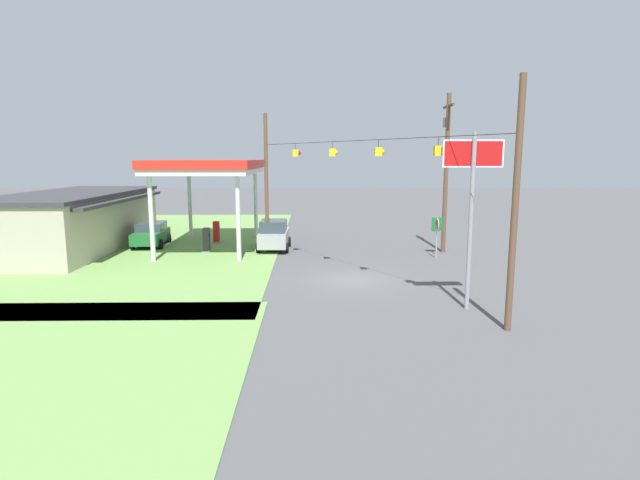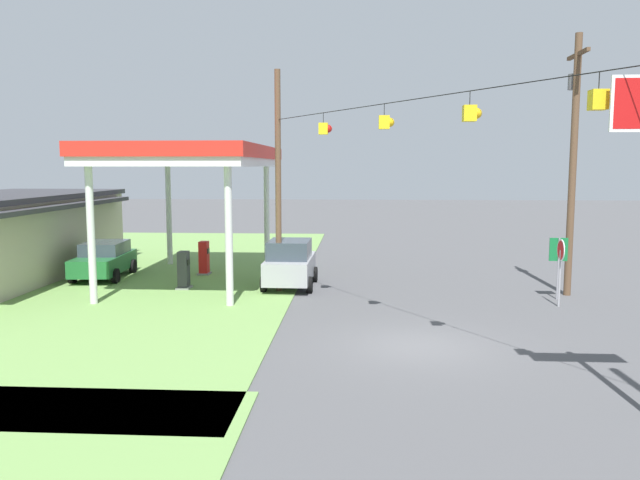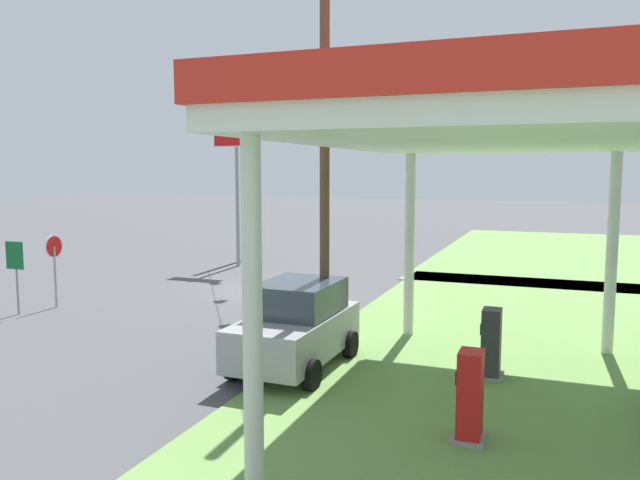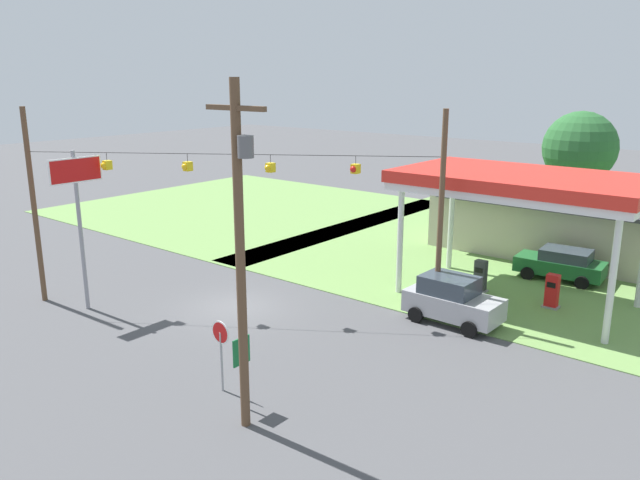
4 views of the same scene
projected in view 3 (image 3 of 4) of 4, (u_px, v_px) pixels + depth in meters
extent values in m
plane|color=#4C4C4F|center=(274.00, 290.00, 24.45)|extent=(160.00, 160.00, 0.00)
cube|color=silver|center=(489.00, 136.00, 11.77)|extent=(10.77, 6.35, 0.35)
cube|color=red|center=(490.00, 112.00, 11.72)|extent=(10.97, 6.55, 0.55)
cylinder|color=silver|center=(409.00, 246.00, 17.43)|extent=(0.28, 0.28, 5.14)
cylinder|color=silver|center=(253.00, 323.00, 8.55)|extent=(0.28, 0.28, 5.14)
cylinder|color=silver|center=(612.00, 255.00, 15.60)|extent=(0.28, 0.28, 5.14)
cube|color=gray|center=(490.00, 377.00, 13.97)|extent=(0.71, 0.56, 0.12)
cube|color=#333338|center=(491.00, 342.00, 13.88)|extent=(0.55, 0.40, 1.49)
cube|color=black|center=(482.00, 328.00, 13.93)|extent=(0.39, 0.03, 0.24)
cube|color=gray|center=(469.00, 439.00, 10.73)|extent=(0.71, 0.56, 0.12)
cube|color=red|center=(470.00, 394.00, 10.64)|extent=(0.55, 0.40, 1.49)
cube|color=black|center=(458.00, 375.00, 10.69)|extent=(0.39, 0.03, 0.24)
cube|color=#9E9EA3|center=(295.00, 335.00, 14.69)|extent=(4.08, 1.91, 0.94)
cube|color=#333D47|center=(299.00, 297.00, 14.82)|extent=(2.25, 1.74, 0.76)
cylinder|color=black|center=(312.00, 375.00, 13.23)|extent=(0.68, 0.23, 0.68)
cylinder|color=black|center=(234.00, 365.00, 13.93)|extent=(0.68, 0.23, 0.68)
cylinder|color=black|center=(350.00, 345.00, 15.55)|extent=(0.68, 0.23, 0.68)
cylinder|color=black|center=(282.00, 337.00, 16.25)|extent=(0.68, 0.23, 0.68)
cylinder|color=#99999E|center=(55.00, 277.00, 21.28)|extent=(0.08, 0.08, 2.10)
cylinder|color=white|center=(54.00, 247.00, 21.16)|extent=(0.80, 0.03, 0.80)
cylinder|color=red|center=(54.00, 247.00, 21.16)|extent=(0.70, 0.03, 0.70)
cylinder|color=gray|center=(237.00, 193.00, 30.28)|extent=(0.18, 0.18, 7.19)
cube|color=white|center=(235.00, 136.00, 29.88)|extent=(0.06, 2.43, 1.09)
cube|color=red|center=(235.00, 136.00, 29.88)|extent=(0.07, 2.31, 0.97)
cylinder|color=gray|center=(17.00, 278.00, 20.19)|extent=(0.07, 0.07, 2.40)
cube|color=#146B33|center=(14.00, 255.00, 20.06)|extent=(0.04, 0.70, 0.90)
cylinder|color=brown|center=(249.00, 174.00, 32.83)|extent=(0.24, 0.24, 8.98)
cylinder|color=brown|center=(325.00, 178.00, 15.08)|extent=(0.24, 0.24, 8.98)
cylinder|color=black|center=(272.00, 109.00, 23.68)|extent=(15.30, 10.02, 0.02)
cylinder|color=black|center=(256.00, 124.00, 29.02)|extent=(0.02, 0.02, 0.35)
cube|color=yellow|center=(256.00, 132.00, 29.06)|extent=(0.32, 0.32, 0.40)
sphere|color=yellow|center=(253.00, 132.00, 29.12)|extent=(0.28, 0.28, 0.28)
cylinder|color=black|center=(266.00, 118.00, 25.47)|extent=(0.02, 0.02, 0.35)
cube|color=yellow|center=(266.00, 127.00, 25.51)|extent=(0.32, 0.32, 0.40)
sphere|color=yellow|center=(263.00, 127.00, 25.58)|extent=(0.28, 0.28, 0.28)
cylinder|color=black|center=(279.00, 109.00, 21.92)|extent=(0.02, 0.02, 0.35)
cube|color=yellow|center=(280.00, 120.00, 21.97)|extent=(0.32, 0.32, 0.40)
sphere|color=yellow|center=(275.00, 120.00, 22.03)|extent=(0.28, 0.28, 0.28)
cylinder|color=black|center=(298.00, 97.00, 18.37)|extent=(0.02, 0.02, 0.35)
cube|color=yellow|center=(298.00, 110.00, 18.42)|extent=(0.32, 0.32, 0.40)
sphere|color=red|center=(292.00, 110.00, 18.48)|extent=(0.28, 0.28, 0.28)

